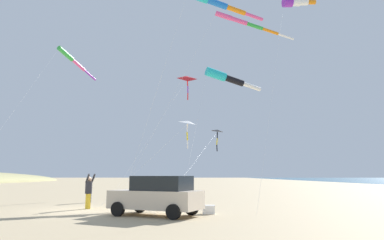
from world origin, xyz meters
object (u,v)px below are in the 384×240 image
parked_car (157,195)px  kite_windsock_long_streamer_right (295,2)px  kite_delta_green_low_center (188,123)px  person_child_green_jacket (89,189)px  kite_windsock_striped_overhead (226,78)px  cooler_box (209,209)px  kite_windsock_magenta_far_left (215,3)px  kite_windsock_black_fish_shape (244,23)px  kite_delta_white_trailing (187,79)px  kite_windsock_purple_drifting (73,60)px  person_adult_flyer (89,189)px  kite_delta_teal_far_right (217,131)px

parked_car → kite_windsock_long_streamer_right: (10.50, 12.22, 16.29)m
kite_delta_green_low_center → person_child_green_jacket: bearing=172.9°
kite_windsock_striped_overhead → cooler_box: bearing=-98.5°
parked_car → kite_windsock_magenta_far_left: (3.00, 3.63, 11.69)m
parked_car → cooler_box: parked_car is taller
cooler_box → kite_windsock_black_fish_shape: size_ratio=0.04×
kite_windsock_striped_overhead → kite_delta_white_trailing: 9.10m
kite_windsock_striped_overhead → kite_windsock_purple_drifting: size_ratio=0.82×
cooler_box → person_adult_flyer: 7.26m
kite_delta_green_low_center → kite_windsock_magenta_far_left: 8.08m
person_adult_flyer → kite_delta_green_low_center: size_ratio=0.34×
person_child_green_jacket → kite_windsock_striped_overhead: bearing=27.4°
kite_windsock_magenta_far_left → parked_car: bearing=-129.6°
kite_windsock_striped_overhead → kite_delta_white_trailing: kite_delta_white_trailing is taller
kite_windsock_long_streamer_right → kite_windsock_striped_overhead: bearing=174.2°
kite_delta_white_trailing → kite_delta_teal_far_right: bearing=-65.7°
person_child_green_jacket → kite_delta_teal_far_right: size_ratio=0.12×
kite_windsock_striped_overhead → kite_delta_teal_far_right: size_ratio=0.81×
cooler_box → kite_windsock_striped_overhead: kite_windsock_striped_overhead is taller
cooler_box → kite_windsock_long_streamer_right: 21.97m
kite_windsock_magenta_far_left → kite_windsock_black_fish_shape: 6.82m
kite_windsock_magenta_far_left → kite_delta_teal_far_right: bearing=87.3°
kite_delta_green_low_center → kite_windsock_black_fish_shape: (4.43, 2.97, 8.75)m
kite_windsock_magenta_far_left → kite_delta_green_low_center: bearing=120.7°
person_adult_flyer → kite_windsock_striped_overhead: 15.95m
kite_delta_green_low_center → kite_windsock_purple_drifting: (-11.84, 8.64, 7.75)m
parked_car → person_child_green_jacket: (-5.80, 7.65, 0.01)m
kite_windsock_long_streamer_right → kite_windsock_black_fish_shape: size_ratio=1.17×
kite_windsock_striped_overhead → kite_delta_green_low_center: size_ratio=2.12×
kite_windsock_purple_drifting → kite_delta_green_low_center: bearing=-36.1°
cooler_box → person_adult_flyer: (-6.82, 2.34, 0.87)m
person_child_green_jacket → kite_delta_green_low_center: (6.93, -0.86, 4.48)m
kite_windsock_black_fish_shape → kite_windsock_purple_drifting: kite_windsock_black_fish_shape is taller
kite_windsock_purple_drifting → kite_windsock_magenta_far_left: bearing=-40.7°
cooler_box → kite_windsock_long_streamer_right: (8.06, 11.30, 17.03)m
cooler_box → kite_windsock_black_fish_shape: 16.84m
parked_car → kite_windsock_purple_drifting: size_ratio=0.31×
kite_delta_white_trailing → kite_windsock_purple_drifting: (-11.14, -5.39, 0.46)m
parked_car → cooler_box: size_ratio=7.50×
person_adult_flyer → kite_delta_white_trailing: bearing=74.7°
kite_windsock_magenta_far_left → kite_windsock_striped_overhead: bearing=82.4°
cooler_box → kite_delta_white_trailing: (-2.01, 19.90, 12.52)m
kite_delta_green_low_center → kite_delta_white_trailing: (-0.70, 14.03, 7.29)m
person_adult_flyer → kite_windsock_long_streamer_right: (14.88, 8.96, 16.16)m
person_adult_flyer → kite_delta_green_low_center: 7.86m
kite_windsock_striped_overhead → kite_delta_green_low_center: 8.47m
parked_car → cooler_box: 2.70m
kite_delta_green_low_center → kite_delta_teal_far_right: size_ratio=0.38×
person_adult_flyer → person_child_green_jacket: 4.61m
kite_windsock_long_streamer_right → person_adult_flyer: bearing=-148.9°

